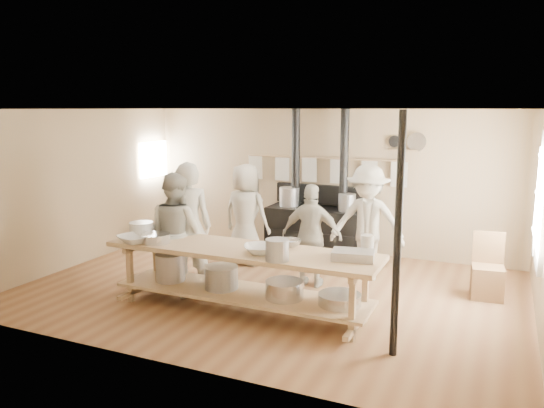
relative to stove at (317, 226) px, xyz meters
name	(u,v)px	position (x,y,z in m)	size (l,w,h in m)	color
ground	(270,290)	(0.01, -2.12, -0.52)	(7.00, 7.00, 0.00)	brown
room_shell	(270,180)	(0.01, -2.12, 1.10)	(7.00, 7.00, 7.00)	tan
window_right	(543,198)	(3.48, -1.52, 0.98)	(0.09, 1.50, 1.65)	beige
left_opening	(154,159)	(-3.44, -0.12, 1.08)	(0.00, 0.90, 0.90)	white
stove	(317,226)	(0.00, 0.00, 0.00)	(1.90, 0.75, 2.60)	black
towel_rail	(324,167)	(0.01, 0.28, 1.04)	(3.00, 0.04, 0.47)	tan
back_wall_shelf	(407,144)	(1.47, 0.32, 1.48)	(0.63, 0.14, 0.32)	tan
prep_table	(241,273)	(0.00, -3.02, 0.00)	(3.60, 0.90, 0.85)	tan
support_post	(398,237)	(2.06, -3.47, 0.78)	(0.08, 0.08, 2.60)	black
cook_far_left	(188,227)	(-1.07, -2.58, 0.42)	(0.68, 0.45, 1.87)	#B2AF9E
cook_left	(176,233)	(-1.19, -2.71, 0.35)	(0.84, 0.66, 1.73)	#B2AF9E
cook_center	(246,214)	(-0.91, -1.06, 0.33)	(0.83, 0.54, 1.71)	#B2AF9E
cook_right	(312,236)	(0.50, -1.71, 0.25)	(0.90, 0.37, 1.53)	#B2AF9E
cook_by_window	(367,223)	(1.15, -1.03, 0.36)	(1.14, 0.66, 1.77)	#B2AF9E
chair	(487,279)	(2.90, -1.17, -0.25)	(0.46, 0.46, 0.91)	brown
bowl_white_a	(135,239)	(-1.40, -3.35, 0.38)	(0.43, 0.43, 0.11)	white
bowl_steel_a	(156,228)	(-1.54, -2.69, 0.37)	(0.28, 0.28, 0.09)	silver
bowl_white_b	(261,249)	(0.34, -3.14, 0.38)	(0.43, 0.43, 0.10)	white
bowl_steel_b	(290,243)	(0.54, -2.69, 0.37)	(0.29, 0.29, 0.09)	silver
roasting_pan	(353,255)	(1.45, -2.95, 0.38)	(0.49, 0.33, 0.11)	#B2B2B7
mixing_bowl_large	(156,238)	(-1.15, -3.23, 0.39)	(0.38, 0.38, 0.12)	silver
bucket_galv	(277,250)	(0.65, -3.35, 0.46)	(0.28, 0.28, 0.26)	gray
deep_bowl_enamel	(141,229)	(-1.54, -3.03, 0.43)	(0.33, 0.33, 0.20)	white
pitcher	(367,245)	(1.56, -2.69, 0.45)	(0.16, 0.16, 0.25)	white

